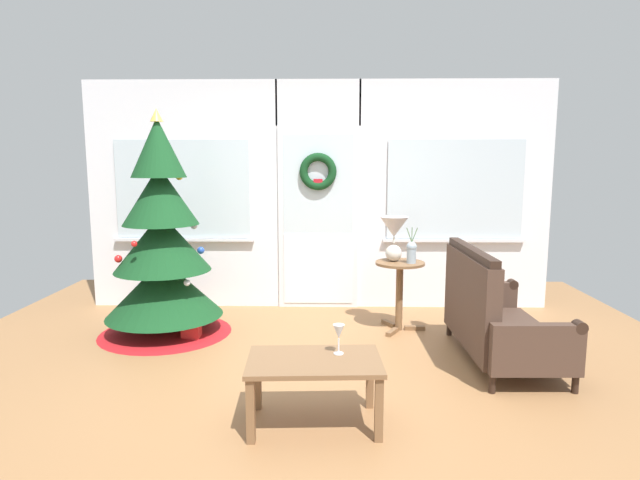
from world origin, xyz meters
TOP-DOWN VIEW (x-y plane):
  - ground_plane at (0.00, 0.00)m, footprint 6.76×6.76m
  - back_wall_with_door at (0.00, 2.08)m, footprint 5.20×0.19m
  - christmas_tree at (-1.47, 1.07)m, footprint 1.27×1.27m
  - settee_sofa at (1.49, 0.42)m, footprint 0.74×1.42m
  - side_table at (0.82, 1.21)m, footprint 0.50×0.48m
  - table_lamp at (0.76, 1.25)m, footprint 0.28×0.28m
  - flower_vase at (0.92, 1.15)m, footprint 0.11×0.10m
  - coffee_table at (0.04, -0.71)m, footprint 0.86×0.56m
  - wine_glass at (0.19, -0.61)m, footprint 0.08×0.08m
  - gift_box at (-1.16, 0.86)m, footprint 0.16×0.15m

SIDE VIEW (x-z plane):
  - ground_plane at x=0.00m, z-range 0.00..0.00m
  - gift_box at x=-1.16m, z-range 0.00..0.16m
  - coffee_table at x=0.04m, z-range 0.15..0.58m
  - settee_sofa at x=1.49m, z-range -0.10..0.86m
  - side_table at x=0.82m, z-range 0.14..0.83m
  - wine_glass at x=0.19m, z-range 0.47..0.67m
  - christmas_tree at x=-1.47m, z-range -0.28..1.86m
  - flower_vase at x=0.92m, z-range 0.63..0.98m
  - table_lamp at x=0.76m, z-range 0.75..1.19m
  - back_wall_with_door at x=0.00m, z-range 0.01..2.56m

